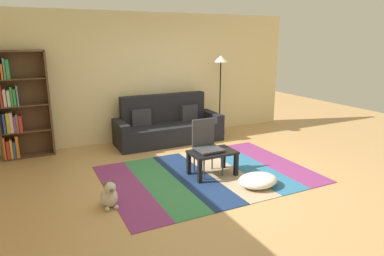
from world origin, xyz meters
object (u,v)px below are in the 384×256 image
standing_lamp (221,69)px  tv_remote (214,149)px  coffee_table (212,156)px  dog (109,195)px  couch (168,126)px  bookshelf (17,108)px  pouf (258,180)px  folding_chair (206,142)px

standing_lamp → tv_remote: standing_lamp is taller
coffee_table → standing_lamp: standing_lamp is taller
dog → coffee_table: bearing=10.8°
standing_lamp → coffee_table: bearing=-123.3°
couch → bookshelf: bearing=174.2°
pouf → standing_lamp: (1.05, 2.88, 1.39)m
couch → bookshelf: size_ratio=1.15×
coffee_table → dog: size_ratio=1.85×
coffee_table → pouf: bearing=-61.1°
pouf → standing_lamp: 3.37m
couch → pouf: couch is taller
couch → folding_chair: bearing=-93.8°
bookshelf → dog: (1.01, -2.69, -0.78)m
pouf → standing_lamp: standing_lamp is taller
bookshelf → tv_remote: bookshelf is taller
standing_lamp → folding_chair: size_ratio=1.99×
couch → pouf: bearing=-83.8°
bookshelf → tv_remote: bearing=-39.3°
coffee_table → standing_lamp: size_ratio=0.41×
tv_remote → folding_chair: 0.17m
standing_lamp → folding_chair: (-1.48, -2.05, -0.96)m
couch → tv_remote: (-0.02, -2.01, 0.09)m
coffee_table → pouf: size_ratio=1.19×
standing_lamp → folding_chair: bearing=-125.9°
bookshelf → dog: bookshelf is taller
couch → dog: size_ratio=5.69×
folding_chair → bookshelf: bearing=159.5°
coffee_table → folding_chair: size_ratio=0.82×
dog → folding_chair: size_ratio=0.44×
standing_lamp → tv_remote: 2.75m
couch → pouf: (0.30, -2.78, -0.23)m
pouf → couch: bearing=96.2°
pouf → folding_chair: 1.04m
dog → couch: bearing=52.8°
dog → standing_lamp: size_ratio=0.22×
bookshelf → standing_lamp: bookshelf is taller
tv_remote → folding_chair: (-0.10, 0.08, 0.11)m
dog → bookshelf: bearing=110.5°
couch → folding_chair: (-0.13, -1.94, 0.20)m
bookshelf → coffee_table: size_ratio=2.67×
bookshelf → standing_lamp: size_ratio=1.10×
bookshelf → coffee_table: (2.75, -2.36, -0.61)m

